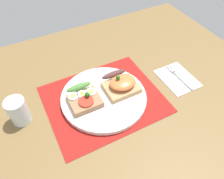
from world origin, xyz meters
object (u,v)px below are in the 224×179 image
at_px(sandwich_egg_tomato, 84,98).
at_px(drinking_glass, 18,111).
at_px(plate, 104,97).
at_px(sandwich_salmon, 121,83).
at_px(fork, 179,76).
at_px(napkin, 177,78).

height_order(sandwich_egg_tomato, drinking_glass, drinking_glass).
bearing_deg(plate, sandwich_salmon, 7.44).
distance_m(sandwich_egg_tomato, fork, 0.35).
distance_m(sandwich_salmon, drinking_glass, 0.32).
height_order(sandwich_salmon, fork, sandwich_salmon).
bearing_deg(napkin, drinking_glass, 172.00).
relative_size(sandwich_salmon, drinking_glass, 1.26).
relative_size(napkin, drinking_glass, 1.67).
xyz_separation_m(plate, sandwich_egg_tomato, (-0.06, 0.01, 0.02)).
bearing_deg(plate, sandwich_egg_tomato, 172.15).
height_order(fork, drinking_glass, drinking_glass).
height_order(sandwich_salmon, napkin, sandwich_salmon).
xyz_separation_m(sandwich_egg_tomato, sandwich_salmon, (0.13, -0.00, 0.01)).
xyz_separation_m(sandwich_egg_tomato, napkin, (0.34, -0.04, -0.03)).
height_order(plate, sandwich_salmon, sandwich_salmon).
xyz_separation_m(sandwich_egg_tomato, fork, (0.34, -0.04, -0.02)).
height_order(plate, napkin, plate).
distance_m(fork, drinking_glass, 0.54).
distance_m(sandwich_salmon, napkin, 0.22).
distance_m(napkin, drinking_glass, 0.53).
height_order(sandwich_egg_tomato, sandwich_salmon, sandwich_salmon).
xyz_separation_m(plate, napkin, (0.27, -0.03, -0.01)).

